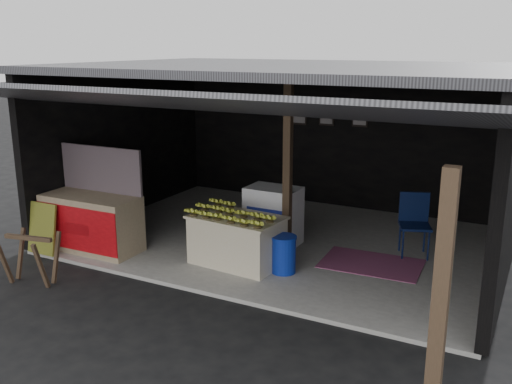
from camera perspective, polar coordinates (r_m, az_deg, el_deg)
The scene contains 13 objects.
ground at distance 7.94m, azimuth -4.78°, elevation -10.34°, with size 80.00×80.00×0.00m, color black.
concrete_slab at distance 9.96m, azimuth 2.93°, elevation -4.81°, with size 7.00×5.00×0.06m, color gray.
shophouse at distance 9.76m, azimuth 3.88°, elevation 7.28°, with size 7.40×7.29×3.02m.
banana_table at distance 8.72m, azimuth -1.92°, elevation -4.82°, with size 1.45×0.97×0.76m.
banana_pile at distance 8.58m, azimuth -1.95°, elevation -1.97°, with size 1.27×0.76×0.15m, color gold, non-canonical shape.
white_crate at distance 9.56m, azimuth 1.74°, elevation -2.38°, with size 0.88×0.61×0.97m.
neighbor_stall at distance 9.67m, azimuth -16.07°, elevation -2.69°, with size 1.63×0.76×1.67m.
green_signboard at distance 9.76m, azimuth -20.61°, elevation -3.44°, with size 0.55×0.04×0.83m, color black.
sawhorse at distance 8.72m, azimuth -21.67°, elevation -5.76°, with size 0.76×0.75×0.72m.
water_barrel at distance 8.44m, azimuth 2.78°, elevation -6.33°, with size 0.36×0.36×0.53m, color #0D2697.
plastic_chair at distance 9.41m, azimuth 15.56°, elevation -2.56°, with size 0.60×0.60×0.99m.
magenta_rug at distance 9.01m, azimuth 11.47°, elevation -7.02°, with size 1.50×1.00×0.01m, color #7D1B53.
picture_frames at distance 11.76m, azimuth 7.24°, elevation 7.62°, with size 1.62×0.04×0.46m.
Camera 1 is at (3.90, -6.05, 3.35)m, focal length 40.00 mm.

